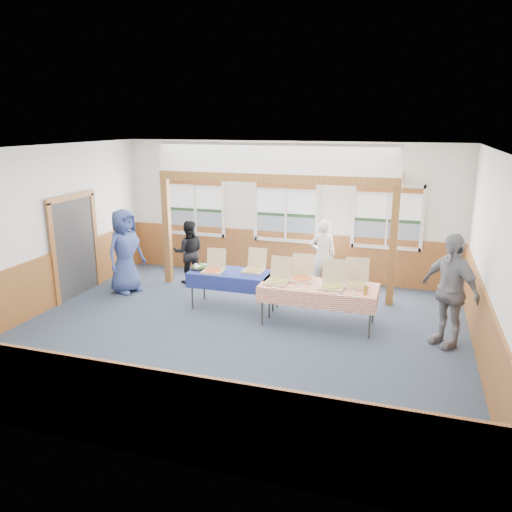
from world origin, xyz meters
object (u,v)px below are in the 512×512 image
Objects in this scene: table_left at (235,275)px; woman_black at (189,252)px; man_blue at (125,251)px; woman_white at (323,255)px; person_grey at (449,290)px; table_right at (319,288)px.

table_left is 1.32× the size of woman_black.
man_blue is at bearing 155.56° from table_left.
woman_white reaches higher than woman_black.
table_left is 3.97m from person_grey.
man_blue reaches higher than table_left.
woman_black is at bearing -9.76° from woman_white.
table_left is 2.23m from woman_white.
person_grey is (2.19, -0.21, 0.25)m from table_right.
table_right is at bearing 80.05° from woman_white.
man_blue is at bearing 152.61° from table_right.
table_right is at bearing -79.00° from man_blue.
man_blue is at bearing 1.52° from woman_white.
woman_white is 1.07× the size of woman_black.
woman_white is at bearing 163.89° from woman_black.
table_left is 1.01× the size of person_grey.
table_right is 4.38m from man_blue.
woman_black reaches higher than table_left.
table_right is at bearing 130.27° from woman_black.
woman_white is 0.85× the size of man_blue.
woman_white reaches higher than table_left.
man_blue is 6.58m from person_grey.
person_grey is (3.93, -0.52, 0.26)m from table_left.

